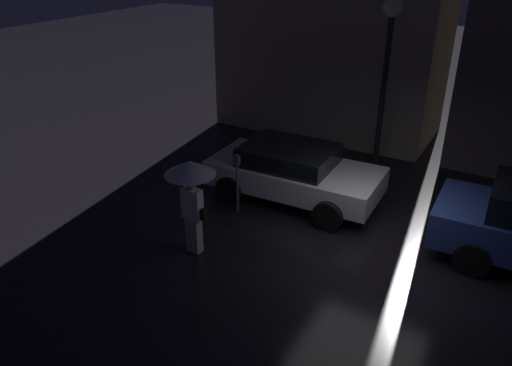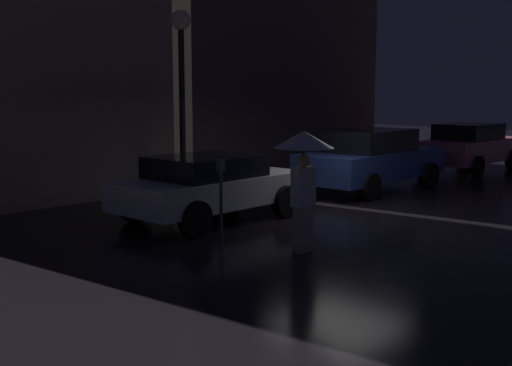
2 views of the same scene
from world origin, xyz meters
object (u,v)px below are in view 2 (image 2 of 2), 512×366
(parked_car_blue, at_px, (371,159))
(parked_car_pink, at_px, (470,146))
(parking_meter, at_px, (221,189))
(parked_car_white, at_px, (210,185))
(street_lamp_near, at_px, (181,64))
(pedestrian_with_umbrella, at_px, (304,158))

(parked_car_blue, xyz_separation_m, parked_car_pink, (5.62, -0.02, -0.03))
(parking_meter, bearing_deg, parked_car_pink, 4.77)
(parked_car_blue, bearing_deg, parking_meter, -171.93)
(parked_car_pink, distance_m, parking_meter, 11.91)
(parked_car_white, xyz_separation_m, parking_meter, (-0.80, -1.16, 0.14))
(parked_car_blue, height_order, street_lamp_near, street_lamp_near)
(pedestrian_with_umbrella, xyz_separation_m, parking_meter, (-0.11, 1.77, -0.67))
(parked_car_white, bearing_deg, pedestrian_with_umbrella, -104.66)
(parked_car_white, height_order, parked_car_blue, parked_car_blue)
(parked_car_white, relative_size, street_lamp_near, 0.91)
(pedestrian_with_umbrella, distance_m, parking_meter, 1.90)
(parking_meter, height_order, street_lamp_near, street_lamp_near)
(parked_car_blue, bearing_deg, street_lamp_near, 148.92)
(street_lamp_near, bearing_deg, parked_car_blue, -29.99)
(parked_car_white, height_order, street_lamp_near, street_lamp_near)
(parking_meter, xyz_separation_m, street_lamp_near, (2.04, 3.45, 2.32))
(parked_car_white, distance_m, street_lamp_near, 3.58)
(parked_car_pink, bearing_deg, street_lamp_near, 166.02)
(parked_car_pink, bearing_deg, parked_car_blue, 179.84)
(parked_car_blue, relative_size, parking_meter, 3.34)
(parked_car_pink, height_order, parking_meter, parked_car_pink)
(parked_car_blue, distance_m, parking_meter, 6.34)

